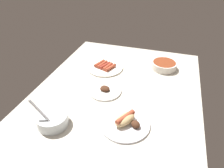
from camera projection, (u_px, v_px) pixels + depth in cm
name	position (u px, v px, depth cm)	size (l,w,h in cm)	color
ground_plane	(117.00, 94.00, 112.42)	(120.00, 90.00, 3.00)	beige
plate_grilled_meat	(105.00, 90.00, 111.18)	(18.04, 18.04, 3.31)	white
plate_hotdog_assembled	(125.00, 122.00, 90.33)	(23.06, 23.06, 5.61)	white
bowl_coleslaw	(52.00, 119.00, 89.58)	(14.23, 14.38, 15.09)	silver
plate_sausages	(105.00, 67.00, 132.41)	(23.71, 23.71, 3.14)	white
bowl_chili	(164.00, 65.00, 131.05)	(16.17, 16.17, 4.78)	white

